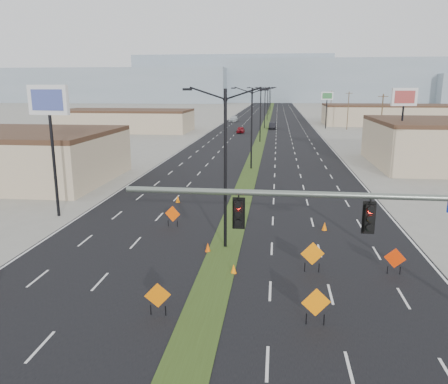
# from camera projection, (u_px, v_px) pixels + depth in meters

# --- Properties ---
(ground) EXTENTS (600.00, 600.00, 0.00)m
(ground) POSITION_uv_depth(u_px,v_px,m) (189.00, 358.00, 16.67)
(ground) COLOR gray
(ground) RESTS_ON ground
(road_surface) EXTENTS (25.00, 400.00, 0.02)m
(road_surface) POSITION_uv_depth(u_px,v_px,m) (265.00, 127.00, 113.19)
(road_surface) COLOR black
(road_surface) RESTS_ON ground
(median_strip) EXTENTS (2.00, 400.00, 0.04)m
(median_strip) POSITION_uv_depth(u_px,v_px,m) (265.00, 127.00, 113.19)
(median_strip) COLOR #304016
(median_strip) RESTS_ON ground
(building_sw_far) EXTENTS (30.00, 14.00, 4.50)m
(building_sw_far) POSITION_uv_depth(u_px,v_px,m) (126.00, 121.00, 101.90)
(building_sw_far) COLOR #C2AA8B
(building_sw_far) RESTS_ON ground
(building_se_far) EXTENTS (44.00, 16.00, 5.00)m
(building_se_far) POSITION_uv_depth(u_px,v_px,m) (407.00, 116.00, 117.83)
(building_se_far) COLOR #C2AA8B
(building_se_far) RESTS_ON ground
(mesa_west) EXTENTS (180.00, 50.00, 22.00)m
(mesa_west) POSITION_uv_depth(u_px,v_px,m) (97.00, 86.00, 298.29)
(mesa_west) COLOR #80929F
(mesa_west) RESTS_ON ground
(mesa_center) EXTENTS (220.00, 50.00, 28.00)m
(mesa_center) POSITION_uv_depth(u_px,v_px,m) (332.00, 81.00, 298.28)
(mesa_center) COLOR #80929F
(mesa_center) RESTS_ON ground
(mesa_backdrop) EXTENTS (140.00, 50.00, 32.00)m
(mesa_backdrop) POSITION_uv_depth(u_px,v_px,m) (234.00, 79.00, 325.25)
(mesa_backdrop) COLOR #80929F
(mesa_backdrop) RESTS_ON ground
(signal_mast) EXTENTS (16.30, 0.60, 8.00)m
(signal_mast) POSITION_uv_depth(u_px,v_px,m) (419.00, 231.00, 16.48)
(signal_mast) COLOR slate
(signal_mast) RESTS_ON ground
(streetlight_0) EXTENTS (5.15, 0.24, 10.02)m
(streetlight_0) POSITION_uv_depth(u_px,v_px,m) (225.00, 164.00, 26.98)
(streetlight_0) COLOR black
(streetlight_0) RESTS_ON ground
(streetlight_1) EXTENTS (5.15, 0.24, 10.02)m
(streetlight_1) POSITION_uv_depth(u_px,v_px,m) (252.00, 126.00, 54.01)
(streetlight_1) COLOR black
(streetlight_1) RESTS_ON ground
(streetlight_2) EXTENTS (5.15, 0.24, 10.02)m
(streetlight_2) POSITION_uv_depth(u_px,v_px,m) (260.00, 113.00, 81.03)
(streetlight_2) COLOR black
(streetlight_2) RESTS_ON ground
(streetlight_3) EXTENTS (5.15, 0.24, 10.02)m
(streetlight_3) POSITION_uv_depth(u_px,v_px,m) (265.00, 106.00, 108.06)
(streetlight_3) COLOR black
(streetlight_3) RESTS_ON ground
(streetlight_4) EXTENTS (5.15, 0.24, 10.02)m
(streetlight_4) POSITION_uv_depth(u_px,v_px,m) (267.00, 102.00, 135.08)
(streetlight_4) COLOR black
(streetlight_4) RESTS_ON ground
(streetlight_5) EXTENTS (5.15, 0.24, 10.02)m
(streetlight_5) POSITION_uv_depth(u_px,v_px,m) (269.00, 100.00, 162.10)
(streetlight_5) COLOR black
(streetlight_5) RESTS_ON ground
(streetlight_6) EXTENTS (5.15, 0.24, 10.02)m
(streetlight_6) POSITION_uv_depth(u_px,v_px,m) (270.00, 98.00, 189.13)
(streetlight_6) COLOR black
(streetlight_6) RESTS_ON ground
(utility_pole_1) EXTENTS (1.60, 0.20, 9.00)m
(utility_pole_1) POSITION_uv_depth(u_px,v_px,m) (381.00, 121.00, 71.16)
(utility_pole_1) COLOR #4C3823
(utility_pole_1) RESTS_ON ground
(utility_pole_2) EXTENTS (1.60, 0.20, 9.00)m
(utility_pole_2) POSITION_uv_depth(u_px,v_px,m) (348.00, 110.00, 104.94)
(utility_pole_2) COLOR #4C3823
(utility_pole_2) RESTS_ON ground
(utility_pole_3) EXTENTS (1.60, 0.20, 9.00)m
(utility_pole_3) POSITION_uv_depth(u_px,v_px,m) (331.00, 104.00, 138.72)
(utility_pole_3) COLOR #4C3823
(utility_pole_3) RESTS_ON ground
(car_left) EXTENTS (1.73, 4.16, 1.41)m
(car_left) POSITION_uv_depth(u_px,v_px,m) (241.00, 130.00, 97.98)
(car_left) COLOR maroon
(car_left) RESTS_ON ground
(car_mid) EXTENTS (1.73, 4.75, 1.55)m
(car_mid) POSITION_uv_depth(u_px,v_px,m) (272.00, 126.00, 107.58)
(car_mid) COLOR black
(car_mid) RESTS_ON ground
(car_far) EXTENTS (2.51, 5.53, 1.57)m
(car_far) POSITION_uv_depth(u_px,v_px,m) (234.00, 119.00, 130.17)
(car_far) COLOR silver
(car_far) RESTS_ON ground
(construction_sign_1) EXTENTS (1.16, 0.33, 1.58)m
(construction_sign_1) POSITION_uv_depth(u_px,v_px,m) (158.00, 297.00, 19.58)
(construction_sign_1) COLOR #D86404
(construction_sign_1) RESTS_ON ground
(construction_sign_2) EXTENTS (1.18, 0.29, 1.59)m
(construction_sign_2) POSITION_uv_depth(u_px,v_px,m) (173.00, 215.00, 32.12)
(construction_sign_2) COLOR #ED4B04
(construction_sign_2) RESTS_ON ground
(construction_sign_3) EXTENTS (1.32, 0.26, 1.77)m
(construction_sign_3) POSITION_uv_depth(u_px,v_px,m) (313.00, 255.00, 24.15)
(construction_sign_3) COLOR orange
(construction_sign_3) RESTS_ON ground
(construction_sign_4) EXTENTS (1.28, 0.31, 1.73)m
(construction_sign_4) POSITION_uv_depth(u_px,v_px,m) (316.00, 304.00, 18.75)
(construction_sign_4) COLOR orange
(construction_sign_4) RESTS_ON ground
(construction_sign_5) EXTENTS (1.12, 0.34, 1.53)m
(construction_sign_5) POSITION_uv_depth(u_px,v_px,m) (395.00, 259.00, 23.92)
(construction_sign_5) COLOR red
(construction_sign_5) RESTS_ON ground
(cone_0) EXTENTS (0.43, 0.43, 0.55)m
(cone_0) POSITION_uv_depth(u_px,v_px,m) (234.00, 269.00, 24.18)
(cone_0) COLOR orange
(cone_0) RESTS_ON ground
(cone_1) EXTENTS (0.42, 0.42, 0.60)m
(cone_1) POSITION_uv_depth(u_px,v_px,m) (208.00, 247.00, 27.36)
(cone_1) COLOR #E04F04
(cone_1) RESTS_ON ground
(cone_2) EXTENTS (0.42, 0.42, 0.63)m
(cone_2) POSITION_uv_depth(u_px,v_px,m) (325.00, 226.00, 31.45)
(cone_2) COLOR orange
(cone_2) RESTS_ON ground
(cone_3) EXTENTS (0.42, 0.42, 0.65)m
(cone_3) POSITION_uv_depth(u_px,v_px,m) (178.00, 199.00, 39.04)
(cone_3) COLOR orange
(cone_3) RESTS_ON ground
(pole_sign_west) EXTENTS (3.36, 0.80, 10.25)m
(pole_sign_west) POSITION_uv_depth(u_px,v_px,m) (49.00, 110.00, 33.12)
(pole_sign_west) COLOR black
(pole_sign_west) RESTS_ON ground
(pole_sign_east_near) EXTENTS (3.25, 1.08, 9.98)m
(pole_sign_east_near) POSITION_uv_depth(u_px,v_px,m) (404.00, 103.00, 53.60)
(pole_sign_east_near) COLOR black
(pole_sign_east_near) RESTS_ON ground
(pole_sign_east_far) EXTENTS (2.93, 0.49, 8.95)m
(pole_sign_east_far) POSITION_uv_depth(u_px,v_px,m) (327.00, 99.00, 107.08)
(pole_sign_east_far) COLOR black
(pole_sign_east_far) RESTS_ON ground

